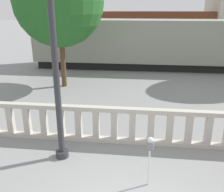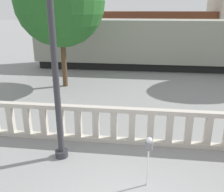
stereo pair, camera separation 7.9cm
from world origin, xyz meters
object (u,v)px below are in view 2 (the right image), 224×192
Objects in this scene: train_far at (185,27)px; tree_right at (60,1)px; train_near at (200,44)px; lamppost at (54,59)px; parking_meter at (149,147)px.

tree_right is (-9.12, -18.58, 2.55)m from train_far.
train_near is 13.55m from train_far.
tree_right reaches higher than lamppost.
lamppost is at bearing -73.76° from tree_right.
train_near reaches higher than parking_meter.
parking_meter is at bearing -99.82° from train_far.
train_far is (7.10, 25.48, -1.02)m from lamppost.
lamppost is at bearing -117.46° from train_near.
parking_meter is 13.46m from train_near.
train_near is at bearing 62.54° from lamppost.
train_near is (3.69, 12.93, 0.69)m from parking_meter.
lamppost reaches higher than train_far.
parking_meter is 0.20× the size of tree_right.
tree_right reaches higher than train_far.
parking_meter is 0.06× the size of train_far.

